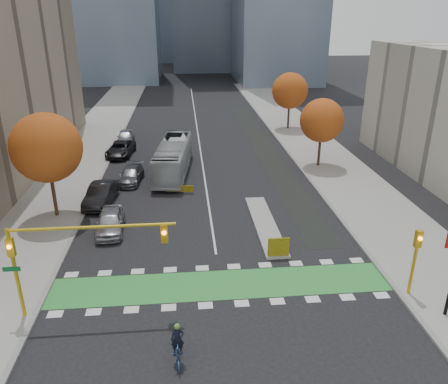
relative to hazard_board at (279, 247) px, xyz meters
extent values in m
plane|color=black|center=(-4.00, -4.20, -0.80)|extent=(300.00, 300.00, 0.00)
cube|color=gray|center=(-17.50, 15.80, -0.73)|extent=(7.00, 120.00, 0.15)
cube|color=gray|center=(9.50, 15.80, -0.73)|extent=(7.00, 120.00, 0.15)
cube|color=gray|center=(-14.00, 15.80, -0.73)|extent=(0.30, 120.00, 0.16)
cube|color=gray|center=(6.00, 15.80, -0.73)|extent=(0.30, 120.00, 0.16)
cube|color=green|center=(-4.00, -2.70, -0.79)|extent=(20.00, 3.00, 0.01)
cube|color=silver|center=(-4.00, 35.80, -0.80)|extent=(0.15, 70.00, 0.01)
cube|color=black|center=(3.50, 25.80, -0.80)|extent=(2.50, 50.00, 0.01)
cube|color=gray|center=(0.00, 4.80, -0.72)|extent=(1.60, 10.00, 0.16)
cube|color=yellow|center=(0.00, 0.00, 0.00)|extent=(1.40, 0.12, 1.30)
cylinder|color=#332114|center=(-16.00, 7.80, 1.82)|extent=(0.28, 0.28, 5.25)
sphere|color=#9C4713|center=(-16.00, 7.80, 4.83)|extent=(5.20, 5.20, 5.20)
cylinder|color=#332114|center=(8.00, 17.80, 1.47)|extent=(0.28, 0.28, 4.55)
sphere|color=#9C4713|center=(8.00, 17.80, 4.08)|extent=(4.40, 4.40, 4.40)
cylinder|color=#332114|center=(8.50, 33.80, 1.65)|extent=(0.28, 0.28, 4.90)
sphere|color=#9C4713|center=(8.50, 33.80, 4.45)|extent=(4.80, 4.80, 4.80)
cylinder|color=#BF9914|center=(-14.50, -4.70, 1.80)|extent=(0.20, 0.20, 5.20)
cylinder|color=#BF9914|center=(-10.50, -4.70, 4.30)|extent=(8.20, 0.16, 0.16)
cube|color=#BF9914|center=(-14.50, -4.70, 3.40)|extent=(0.35, 0.28, 1.00)
sphere|color=orange|center=(-14.50, -4.88, 3.50)|extent=(0.22, 0.22, 0.22)
cube|color=#BF9914|center=(-7.00, -4.70, 3.80)|extent=(0.35, 0.28, 1.00)
sphere|color=orange|center=(-7.00, -4.88, 3.90)|extent=(0.22, 0.22, 0.22)
cube|color=#0C5926|center=(-14.50, -5.10, 2.40)|extent=(0.85, 0.04, 0.25)
cylinder|color=#BF9914|center=(6.50, -4.70, 1.20)|extent=(0.18, 0.18, 4.00)
cube|color=#BF9914|center=(6.50, -4.70, 2.80)|extent=(0.35, 0.28, 1.00)
sphere|color=orange|center=(6.50, -4.88, 2.90)|extent=(0.22, 0.22, 0.22)
imported|color=navy|center=(-6.45, -8.64, -0.31)|extent=(0.74, 1.88, 0.97)
imported|color=black|center=(-6.45, -8.64, 0.51)|extent=(0.62, 0.43, 1.65)
sphere|color=#597F2D|center=(-6.45, -8.64, 1.20)|extent=(0.28, 0.28, 0.28)
imported|color=#AEB3B6|center=(-7.00, 17.23, 0.81)|extent=(4.00, 11.80, 3.22)
imported|color=#A5A6AA|center=(-11.42, 4.86, 0.00)|extent=(2.09, 4.76, 1.60)
imported|color=black|center=(-12.92, 10.04, 0.05)|extent=(2.42, 5.35, 1.70)
imported|color=#55565B|center=(-11.00, 15.04, -0.11)|extent=(2.43, 4.93, 1.38)
imported|color=black|center=(-13.00, 23.60, -0.03)|extent=(3.13, 5.77, 1.54)
imported|color=#A6A7AC|center=(-13.00, 28.60, 0.02)|extent=(2.03, 4.84, 1.64)
camera|label=1|loc=(-5.83, -24.34, 13.98)|focal=35.00mm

